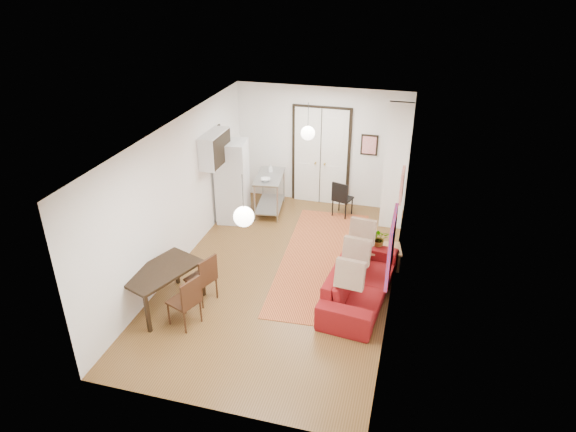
% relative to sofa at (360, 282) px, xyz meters
% --- Properties ---
extents(floor, '(7.00, 7.00, 0.00)m').
position_rel_sofa_xyz_m(floor, '(-1.56, 0.39, -0.35)').
color(floor, brown).
rests_on(floor, ground).
extents(ceiling, '(4.20, 7.00, 0.02)m').
position_rel_sofa_xyz_m(ceiling, '(-1.56, 0.39, 2.55)').
color(ceiling, silver).
rests_on(ceiling, wall_back).
extents(wall_back, '(4.20, 0.02, 2.90)m').
position_rel_sofa_xyz_m(wall_back, '(-1.56, 3.89, 1.10)').
color(wall_back, white).
rests_on(wall_back, floor).
extents(wall_front, '(4.20, 0.02, 2.90)m').
position_rel_sofa_xyz_m(wall_front, '(-1.56, -3.11, 1.10)').
color(wall_front, white).
rests_on(wall_front, floor).
extents(wall_left, '(0.02, 7.00, 2.90)m').
position_rel_sofa_xyz_m(wall_left, '(-3.66, 0.39, 1.10)').
color(wall_left, white).
rests_on(wall_left, floor).
extents(wall_right, '(0.02, 7.00, 2.90)m').
position_rel_sofa_xyz_m(wall_right, '(0.54, 0.39, 1.10)').
color(wall_right, white).
rests_on(wall_right, floor).
extents(double_doors, '(1.44, 0.06, 2.50)m').
position_rel_sofa_xyz_m(double_doors, '(-1.56, 3.84, 0.85)').
color(double_doors, white).
rests_on(double_doors, wall_back).
extents(stub_partition, '(0.50, 0.10, 2.90)m').
position_rel_sofa_xyz_m(stub_partition, '(0.29, 2.94, 1.10)').
color(stub_partition, white).
rests_on(stub_partition, floor).
extents(wall_cabinet, '(0.35, 1.00, 0.70)m').
position_rel_sofa_xyz_m(wall_cabinet, '(-3.48, 1.89, 1.55)').
color(wall_cabinet, silver).
rests_on(wall_cabinet, wall_left).
extents(painting_popart, '(0.05, 1.00, 1.00)m').
position_rel_sofa_xyz_m(painting_popart, '(0.51, -0.86, 1.30)').
color(painting_popart, red).
rests_on(painting_popart, wall_right).
extents(painting_abstract, '(0.05, 0.50, 0.60)m').
position_rel_sofa_xyz_m(painting_abstract, '(0.51, 1.19, 1.45)').
color(painting_abstract, '#F8E9CF').
rests_on(painting_abstract, wall_right).
extents(poster_back, '(0.40, 0.03, 0.50)m').
position_rel_sofa_xyz_m(poster_back, '(-0.41, 3.86, 1.25)').
color(poster_back, red).
rests_on(poster_back, wall_back).
extents(print_left, '(0.03, 0.44, 0.54)m').
position_rel_sofa_xyz_m(print_left, '(-3.63, 2.39, 1.60)').
color(print_left, '#A56C45').
rests_on(print_left, wall_left).
extents(pendant_back, '(0.30, 0.30, 0.80)m').
position_rel_sofa_xyz_m(pendant_back, '(-1.56, 2.39, 1.90)').
color(pendant_back, white).
rests_on(pendant_back, ceiling).
extents(pendant_front, '(0.30, 0.30, 0.80)m').
position_rel_sofa_xyz_m(pendant_front, '(-1.56, -1.61, 1.90)').
color(pendant_front, white).
rests_on(pendant_front, ceiling).
extents(kilim_rug, '(1.87, 4.40, 0.01)m').
position_rel_sofa_xyz_m(kilim_rug, '(-0.92, 1.13, -0.34)').
color(kilim_rug, '#C36330').
rests_on(kilim_rug, floor).
extents(sofa, '(2.48, 1.19, 0.70)m').
position_rel_sofa_xyz_m(sofa, '(0.00, 0.00, 0.00)').
color(sofa, maroon).
rests_on(sofa, floor).
extents(coffee_table, '(1.03, 0.69, 0.42)m').
position_rel_sofa_xyz_m(coffee_table, '(0.16, 1.18, 0.02)').
color(coffee_table, '#AD7C52').
rests_on(coffee_table, floor).
extents(potted_plant, '(0.38, 0.42, 0.41)m').
position_rel_sofa_xyz_m(potted_plant, '(0.19, 1.18, 0.28)').
color(potted_plant, '#34642D').
rests_on(potted_plant, coffee_table).
extents(kitchen_counter, '(0.77, 1.29, 0.93)m').
position_rel_sofa_xyz_m(kitchen_counter, '(-2.61, 2.98, 0.26)').
color(kitchen_counter, '#A4A7A8').
rests_on(kitchen_counter, floor).
extents(bowl, '(0.29, 0.29, 0.05)m').
position_rel_sofa_xyz_m(bowl, '(-2.61, 2.68, 0.61)').
color(bowl, beige).
rests_on(bowl, kitchen_counter).
extents(soap_bottle, '(0.12, 0.11, 0.19)m').
position_rel_sofa_xyz_m(soap_bottle, '(-2.66, 3.23, 0.68)').
color(soap_bottle, '#549AB6').
rests_on(soap_bottle, kitchen_counter).
extents(fridge, '(0.77, 0.77, 1.93)m').
position_rel_sofa_xyz_m(fridge, '(-3.30, 2.34, 0.61)').
color(fridge, silver).
rests_on(fridge, floor).
extents(dining_table, '(1.21, 1.55, 0.75)m').
position_rel_sofa_xyz_m(dining_table, '(-3.31, -1.14, 0.32)').
color(dining_table, black).
rests_on(dining_table, floor).
extents(dining_chair_near, '(0.57, 0.69, 0.93)m').
position_rel_sofa_xyz_m(dining_chair_near, '(-2.74, -0.70, 0.19)').
color(dining_chair_near, '#3A1F12').
rests_on(dining_chair_near, floor).
extents(dining_chair_far, '(0.57, 0.69, 0.93)m').
position_rel_sofa_xyz_m(dining_chair_far, '(-2.74, -1.40, 0.19)').
color(dining_chair_far, '#3A1F12').
rests_on(dining_chair_far, floor).
extents(black_side_chair, '(0.51, 0.51, 0.89)m').
position_rel_sofa_xyz_m(black_side_chair, '(-0.88, 3.32, 0.17)').
color(black_side_chair, black).
rests_on(black_side_chair, floor).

